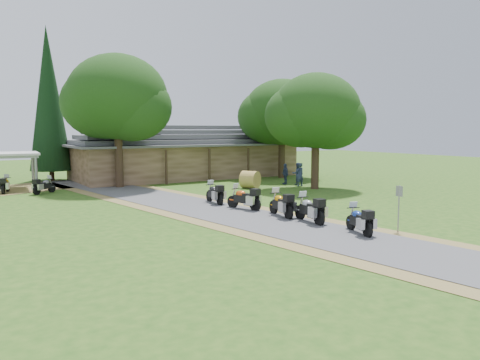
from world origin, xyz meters
TOP-DOWN VIEW (x-y plane):
  - ground at (0.00, 0.00)m, footprint 120.00×120.00m
  - driveway at (-0.50, 4.00)m, footprint 51.95×51.95m
  - lodge at (6.00, 24.00)m, footprint 21.40×9.40m
  - motorcycle_row_a at (1.61, -1.87)m, footprint 1.18×1.98m
  - motorcycle_row_b at (1.43, 1.14)m, footprint 0.93×2.15m
  - motorcycle_row_c at (1.20, 3.08)m, footprint 1.02×2.17m
  - motorcycle_row_d at (0.77, 5.92)m, footprint 1.27×2.15m
  - motorcycle_row_e at (0.42, 8.65)m, footprint 0.82×2.02m
  - motorcycle_carport_a at (-9.72, 20.58)m, footprint 1.13×1.95m
  - motorcycle_carport_b at (-7.46, 18.84)m, footprint 1.78×1.53m
  - person_a at (10.47, 12.77)m, footprint 0.62×0.46m
  - person_b at (10.91, 13.64)m, footprint 0.71×0.61m
  - person_c at (10.20, 14.33)m, footprint 0.53×0.65m
  - hay_bale at (6.33, 13.66)m, footprint 1.75×1.70m
  - sign_post at (3.43, -2.45)m, footprint 0.37×0.06m
  - oak_lodge_left at (-1.89, 19.52)m, footprint 7.60×7.60m
  - oak_lodge_right at (13.20, 18.73)m, footprint 7.09×7.09m
  - oak_driveway at (10.32, 10.84)m, footprint 6.57×6.57m
  - cedar_near at (-5.38, 27.36)m, footprint 3.51×3.51m

SIDE VIEW (x-z plane):
  - ground at x=0.00m, z-range 0.00..0.00m
  - driveway at x=-0.50m, z-range 0.00..0.00m
  - motorcycle_carport_b at x=-7.46m, z-range 0.00..1.22m
  - motorcycle_carport_a at x=-9.72m, z-range 0.00..1.27m
  - motorcycle_row_a at x=1.61m, z-range 0.00..1.29m
  - hay_bale at x=6.33m, z-range 0.00..1.33m
  - motorcycle_row_e at x=0.42m, z-range 0.00..1.35m
  - motorcycle_row_d at x=0.77m, z-range 0.00..1.40m
  - motorcycle_row_b at x=1.43m, z-range 0.00..1.42m
  - motorcycle_row_c at x=1.20m, z-range 0.00..1.42m
  - person_c at x=10.20m, z-range 0.00..2.00m
  - sign_post at x=3.43m, z-range 0.00..2.03m
  - person_b at x=10.91m, z-range 0.00..2.09m
  - person_a at x=10.47m, z-range 0.00..2.14m
  - lodge at x=6.00m, z-range 0.00..4.90m
  - oak_driveway at x=10.32m, z-range 0.00..9.43m
  - oak_lodge_right at x=13.20m, z-range 0.00..9.75m
  - oak_lodge_left at x=-1.89m, z-range 0.00..11.16m
  - cedar_near at x=-5.38m, z-range 0.00..13.28m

